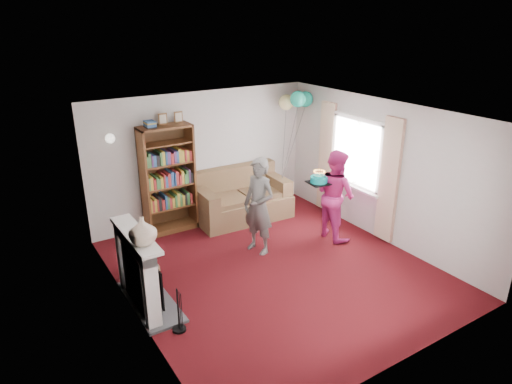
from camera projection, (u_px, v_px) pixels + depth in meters
ground at (275, 269)px, 7.29m from camera, size 5.00×5.00×0.00m
wall_back at (202, 156)px, 8.82m from camera, size 4.50×0.02×2.50m
wall_left at (128, 233)px, 5.71m from camera, size 0.02×5.00×2.50m
wall_right at (382, 171)px, 7.97m from camera, size 0.02×5.00×2.50m
ceiling at (278, 114)px, 6.39m from camera, size 4.50×5.00×0.01m
fireplace at (142, 273)px, 6.22m from camera, size 0.55×1.80×1.12m
window_bay at (356, 165)px, 8.43m from camera, size 0.14×2.02×2.20m
wall_sconce at (110, 138)px, 7.60m from camera, size 0.16×0.23×0.16m
bookcase at (168, 180)px, 8.34m from camera, size 0.95×0.42×2.21m
sofa at (240, 200)px, 9.09m from camera, size 1.86×0.98×0.98m
wicker_basket at (146, 277)px, 6.77m from camera, size 0.42×0.42×0.37m
person_striped at (259, 206)px, 7.59m from camera, size 0.55×0.69×1.66m
person_magenta at (335, 195)px, 8.11m from camera, size 0.64×0.81×1.64m
birthday_cake at (319, 180)px, 7.86m from camera, size 0.35×0.35×0.22m
balloons at (296, 100)px, 9.06m from camera, size 0.90×0.70×1.75m
mantel_vase at (143, 231)px, 5.65m from camera, size 0.37×0.37×0.36m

